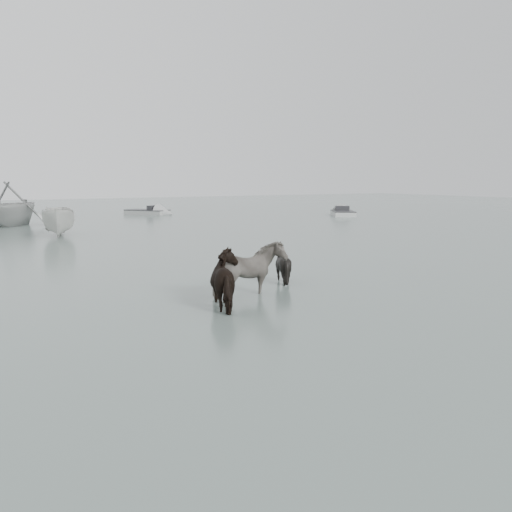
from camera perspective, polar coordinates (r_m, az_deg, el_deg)
ground at (r=14.28m, az=-1.43°, el=-4.44°), size 140.00×140.00×0.00m
pony_pinto at (r=14.67m, az=-0.72°, el=-0.85°), size 1.99×1.01×1.64m
pony_dark at (r=13.52m, az=-2.46°, el=-1.74°), size 1.53×1.73×1.58m
pony_black at (r=16.72m, az=2.62°, el=-0.36°), size 1.52×1.46×1.30m
rowboat_trail at (r=39.16m, az=-23.24°, el=4.94°), size 7.18×7.31×2.92m
boat_small at (r=31.38m, az=-19.07°, el=3.45°), size 2.70×4.67×1.70m
skiff_port at (r=46.00m, az=8.70°, el=4.48°), size 3.85×4.88×0.75m
skiff_mid at (r=47.91m, az=-10.82°, el=4.56°), size 4.09×5.03×0.75m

